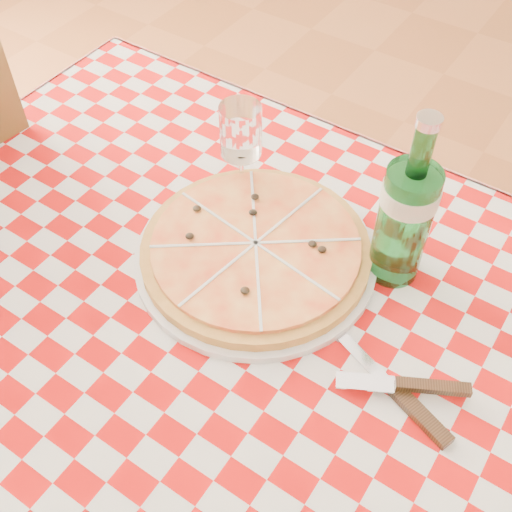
{
  "coord_description": "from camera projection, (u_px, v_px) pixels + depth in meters",
  "views": [
    {
      "loc": [
        0.31,
        -0.43,
        1.51
      ],
      "look_at": [
        -0.02,
        0.06,
        0.82
      ],
      "focal_mm": 45.0,
      "sensor_mm": 36.0,
      "label": 1
    }
  ],
  "objects": [
    {
      "name": "dining_table",
      "position": [
        245.0,
        353.0,
        0.99
      ],
      "size": [
        1.2,
        0.8,
        0.75
      ],
      "color": "brown",
      "rests_on": "ground"
    },
    {
      "name": "tablecloth",
      "position": [
        244.0,
        318.0,
        0.91
      ],
      "size": [
        1.3,
        0.9,
        0.01
      ],
      "primitive_type": "cube",
      "color": "#B00C0A",
      "rests_on": "dining_table"
    },
    {
      "name": "pizza_plate",
      "position": [
        256.0,
        249.0,
        0.96
      ],
      "size": [
        0.42,
        0.42,
        0.05
      ],
      "primitive_type": null,
      "rotation": [
        0.0,
        0.0,
        -0.15
      ],
      "color": "#CD9144",
      "rests_on": "tablecloth"
    },
    {
      "name": "water_bottle",
      "position": [
        408.0,
        202.0,
        0.86
      ],
      "size": [
        0.1,
        0.1,
        0.28
      ],
      "primitive_type": null,
      "rotation": [
        0.0,
        0.0,
        0.4
      ],
      "color": "#1B6D2B",
      "rests_on": "tablecloth"
    },
    {
      "name": "wine_glass",
      "position": [
        241.0,
        151.0,
        1.02
      ],
      "size": [
        0.08,
        0.08,
        0.17
      ],
      "primitive_type": null,
      "rotation": [
        0.0,
        0.0,
        -0.26
      ],
      "color": "white",
      "rests_on": "tablecloth"
    },
    {
      "name": "cutlery",
      "position": [
        395.0,
        385.0,
        0.82
      ],
      "size": [
        0.27,
        0.23,
        0.03
      ],
      "primitive_type": null,
      "rotation": [
        0.0,
        0.0,
        0.14
      ],
      "color": "silver",
      "rests_on": "tablecloth"
    }
  ]
}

